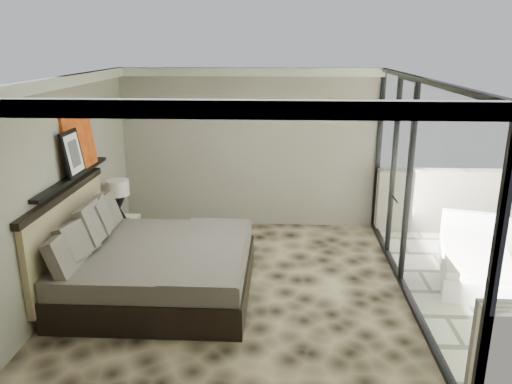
{
  "coord_description": "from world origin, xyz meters",
  "views": [
    {
      "loc": [
        0.57,
        -6.13,
        3.2
      ],
      "look_at": [
        0.22,
        0.4,
        1.24
      ],
      "focal_mm": 35.0,
      "sensor_mm": 36.0,
      "label": 1
    }
  ],
  "objects_px": {
    "lounger": "(474,261)",
    "table_lamp": "(118,194)",
    "bed": "(152,265)",
    "nightstand": "(123,235)"
  },
  "relations": [
    {
      "from": "lounger",
      "to": "table_lamp",
      "type": "bearing_deg",
      "value": -172.19
    },
    {
      "from": "table_lamp",
      "to": "bed",
      "type": "bearing_deg",
      "value": -58.55
    },
    {
      "from": "table_lamp",
      "to": "nightstand",
      "type": "bearing_deg",
      "value": 48.17
    },
    {
      "from": "table_lamp",
      "to": "lounger",
      "type": "relative_size",
      "value": 0.32
    },
    {
      "from": "bed",
      "to": "nightstand",
      "type": "height_order",
      "value": "bed"
    },
    {
      "from": "lounger",
      "to": "nightstand",
      "type": "bearing_deg",
      "value": -172.35
    },
    {
      "from": "bed",
      "to": "lounger",
      "type": "relative_size",
      "value": 1.22
    },
    {
      "from": "lounger",
      "to": "bed",
      "type": "bearing_deg",
      "value": -155.72
    },
    {
      "from": "bed",
      "to": "nightstand",
      "type": "relative_size",
      "value": 4.93
    },
    {
      "from": "bed",
      "to": "nightstand",
      "type": "distance_m",
      "value": 1.65
    }
  ]
}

